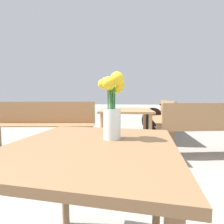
# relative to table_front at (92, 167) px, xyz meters

# --- Properties ---
(table_front) EXTENTS (0.82, 0.88, 0.73)m
(table_front) POSITION_rel_table_front_xyz_m (0.00, 0.00, 0.00)
(table_front) COLOR brown
(table_front) RESTS_ON ground_plane
(flower_vase) EXTENTS (0.13, 0.14, 0.34)m
(flower_vase) POSITION_rel_table_front_xyz_m (0.08, 0.10, 0.27)
(flower_vase) COLOR silver
(flower_vase) RESTS_ON table_front
(bench_near) EXTENTS (1.89, 0.60, 0.85)m
(bench_near) POSITION_rel_table_front_xyz_m (-1.44, 2.19, -0.14)
(bench_near) COLOR #9E7047
(bench_near) RESTS_ON ground_plane
(bench_middle) EXTENTS (0.37, 1.61, 0.85)m
(bench_middle) POSITION_rel_table_front_xyz_m (0.86, 3.32, -0.15)
(bench_middle) COLOR #9E7047
(bench_middle) RESTS_ON ground_plane
(bench_far) EXTENTS (1.69, 0.66, 0.85)m
(bench_far) POSITION_rel_table_front_xyz_m (1.40, 2.07, -0.15)
(bench_far) COLOR #9E7047
(bench_far) RESTS_ON ground_plane
(table_back) EXTENTS (0.81, 0.90, 0.74)m
(table_back) POSITION_rel_table_front_xyz_m (0.07, 1.95, 0.02)
(table_back) COLOR #9E7047
(table_back) RESTS_ON ground_plane
(bicycle) EXTENTS (1.43, 0.76, 0.75)m
(bicycle) POSITION_rel_table_front_xyz_m (1.12, 4.16, -0.27)
(bicycle) COLOR black
(bicycle) RESTS_ON ground_plane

